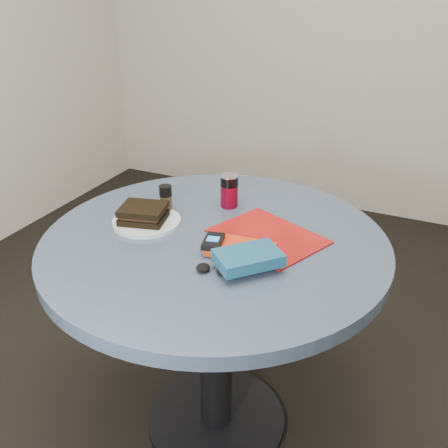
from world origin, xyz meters
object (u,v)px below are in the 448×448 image
at_px(mp3_player, 213,241).
at_px(magazine, 268,236).
at_px(red_book, 241,249).
at_px(plate, 147,222).
at_px(table, 215,285).
at_px(headphones, 213,270).
at_px(novel, 248,258).
at_px(pepper_grinder, 166,199).
at_px(sandwich, 143,213).
at_px(soda_can, 229,191).

bearing_deg(mp3_player, magazine, 50.21).
bearing_deg(red_book, plate, 167.63).
height_order(table, headphones, headphones).
bearing_deg(novel, pepper_grinder, 103.59).
bearing_deg(sandwich, mp3_player, -11.43).
height_order(sandwich, magazine, sandwich).
distance_m(table, pepper_grinder, 0.31).
relative_size(sandwich, soda_can, 1.43).
relative_size(red_book, mp3_player, 1.83).
distance_m(magazine, novel, 0.19).
xyz_separation_m(pepper_grinder, red_book, (0.32, -0.14, -0.03)).
relative_size(table, red_book, 5.74).
bearing_deg(plate, red_book, -7.30).
relative_size(table, pepper_grinder, 10.92).
bearing_deg(magazine, novel, -62.14).
bearing_deg(mp3_player, red_book, 11.86).
xyz_separation_m(novel, headphones, (-0.07, -0.05, -0.03)).
height_order(plate, pepper_grinder, pepper_grinder).
height_order(table, pepper_grinder, pepper_grinder).
height_order(plate, soda_can, soda_can).
relative_size(plate, novel, 1.26).
xyz_separation_m(table, plate, (-0.23, -0.01, 0.17)).
xyz_separation_m(plate, headphones, (0.31, -0.16, 0.00)).
height_order(magazine, mp3_player, mp3_player).
bearing_deg(sandwich, table, 3.44).
height_order(table, red_book, red_book).
distance_m(plate, headphones, 0.35).
xyz_separation_m(plate, soda_can, (0.18, 0.22, 0.05)).
relative_size(sandwich, red_book, 0.89).
bearing_deg(plate, novel, -16.54).
bearing_deg(mp3_player, table, 112.84).
relative_size(soda_can, mp3_player, 1.14).
relative_size(pepper_grinder, magazine, 0.30).
distance_m(pepper_grinder, mp3_player, 0.28).
xyz_separation_m(sandwich, pepper_grinder, (0.02, 0.10, 0.01)).
bearing_deg(pepper_grinder, novel, -29.40).
relative_size(plate, magazine, 0.69).
relative_size(pepper_grinder, headphones, 0.96).
height_order(plate, mp3_player, mp3_player).
xyz_separation_m(soda_can, magazine, (0.19, -0.15, -0.05)).
distance_m(sandwich, pepper_grinder, 0.10).
height_order(table, magazine, magazine).
height_order(magazine, headphones, headphones).
distance_m(novel, mp3_player, 0.14).
bearing_deg(magazine, plate, -145.42).
xyz_separation_m(soda_can, mp3_player, (0.08, -0.28, -0.03)).
relative_size(sandwich, novel, 0.94).
bearing_deg(mp3_player, sandwich, 168.57).
height_order(table, novel, novel).
height_order(pepper_grinder, novel, pepper_grinder).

